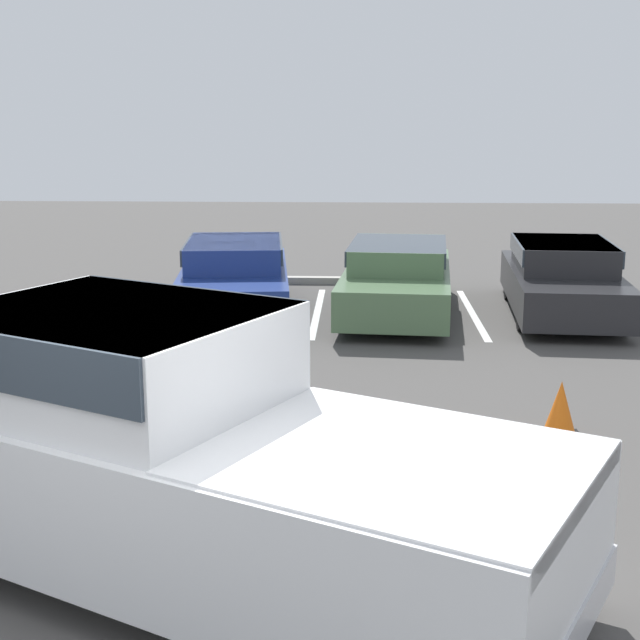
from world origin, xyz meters
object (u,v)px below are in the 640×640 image
(parked_sedan_a, at_px, (235,274))
(parked_sedan_b, at_px, (398,276))
(parked_sedan_c, at_px, (562,276))
(traffic_cone, at_px, (560,412))
(pickup_truck, at_px, (151,446))
(wheel_stop_curb, at_px, (293,280))

(parked_sedan_a, height_order, parked_sedan_b, parked_sedan_a)
(parked_sedan_a, xyz_separation_m, parked_sedan_c, (5.56, 0.01, 0.01))
(parked_sedan_c, distance_m, traffic_cone, 6.23)
(pickup_truck, xyz_separation_m, parked_sedan_b, (2.15, 8.95, -0.31))
(pickup_truck, height_order, parked_sedan_a, pickup_truck)
(pickup_truck, xyz_separation_m, wheel_stop_curb, (0.15, 11.59, -0.88))
(pickup_truck, height_order, parked_sedan_b, pickup_truck)
(pickup_truck, distance_m, parked_sedan_a, 8.95)
(pickup_truck, relative_size, parked_sedan_c, 1.46)
(pickup_truck, distance_m, wheel_stop_curb, 11.63)
(traffic_cone, xyz_separation_m, wheel_stop_curb, (-3.44, 8.74, -0.22))
(parked_sedan_a, height_order, parked_sedan_c, parked_sedan_c)
(parked_sedan_c, relative_size, traffic_cone, 7.03)
(parked_sedan_b, distance_m, parked_sedan_c, 2.77)
(pickup_truck, relative_size, wheel_stop_curb, 3.31)
(parked_sedan_a, bearing_deg, pickup_truck, -1.78)
(parked_sedan_c, relative_size, wheel_stop_curb, 2.26)
(parked_sedan_a, relative_size, parked_sedan_b, 0.98)
(parked_sedan_b, xyz_separation_m, traffic_cone, (1.45, -6.10, -0.35))
(parked_sedan_b, relative_size, wheel_stop_curb, 2.42)
(parked_sedan_a, distance_m, traffic_cone, 7.41)
(parked_sedan_c, xyz_separation_m, wheel_stop_curb, (-4.77, 2.67, -0.59))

